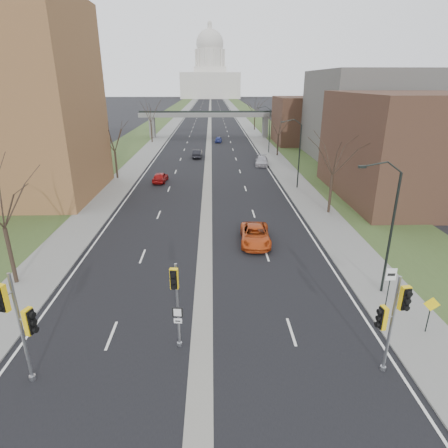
{
  "coord_description": "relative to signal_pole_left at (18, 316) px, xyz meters",
  "views": [
    {
      "loc": [
        0.66,
        -15.27,
        13.13
      ],
      "look_at": [
        1.45,
        9.18,
        3.79
      ],
      "focal_mm": 30.0,
      "sensor_mm": 36.0,
      "label": 1
    }
  ],
  "objects": [
    {
      "name": "tree_left_b",
      "position": [
        -5.23,
        39.39,
        2.54
      ],
      "size": [
        6.75,
        6.75,
        8.81
      ],
      "color": "#382B21",
      "rests_on": "sidewalk_left"
    },
    {
      "name": "speed_limit_sign",
      "position": [
        18.85,
        5.2,
        -1.62
      ],
      "size": [
        0.61,
        0.07,
        2.84
      ],
      "rotation": [
        0.0,
        0.0,
        -0.01
      ],
      "color": "black",
      "rests_on": "sidewalk_right"
    },
    {
      "name": "sidewalk_right",
      "position": [
        19.77,
        151.39,
        -3.63
      ],
      "size": [
        4.0,
        600.0,
        0.12
      ],
      "primitive_type": "cube",
      "color": "gray",
      "rests_on": "ground"
    },
    {
      "name": "car_right_mid",
      "position": [
        16.75,
        47.99,
        -2.96
      ],
      "size": [
        2.68,
        5.25,
        1.46
      ],
      "primitive_type": "imported",
      "rotation": [
        0.0,
        0.0,
        -0.13
      ],
      "color": "#A5A3AB",
      "rests_on": "ground"
    },
    {
      "name": "streetlight_near",
      "position": [
        18.76,
        7.39,
        3.27
      ],
      "size": [
        2.61,
        0.2,
        8.7
      ],
      "color": "black",
      "rests_on": "sidewalk_right"
    },
    {
      "name": "road_surface",
      "position": [
        7.77,
        151.39,
        -3.68
      ],
      "size": [
        20.0,
        600.0,
        0.01
      ],
      "primitive_type": "cube",
      "color": "black",
      "rests_on": "ground"
    },
    {
      "name": "car_left_near",
      "position": [
        1.24,
        37.15,
        -2.98
      ],
      "size": [
        2.02,
        4.29,
        1.42
      ],
      "primitive_type": "imported",
      "rotation": [
        0.0,
        0.0,
        3.06
      ],
      "color": "#A01212",
      "rests_on": "ground"
    },
    {
      "name": "ground",
      "position": [
        7.77,
        1.39,
        -3.69
      ],
      "size": [
        700.0,
        700.0,
        0.0
      ],
      "primitive_type": "plane",
      "color": "black",
      "rests_on": "ground"
    },
    {
      "name": "signal_pole_right",
      "position": [
        16.48,
        0.13,
        -0.32
      ],
      "size": [
        1.03,
        0.88,
        5.14
      ],
      "rotation": [
        0.0,
        0.0,
        0.15
      ],
      "color": "gray",
      "rests_on": "ground"
    },
    {
      "name": "signal_pole_left",
      "position": [
        0.0,
        0.0,
        0.0
      ],
      "size": [
        1.25,
        0.94,
        5.63
      ],
      "rotation": [
        0.0,
        0.0,
        -0.33
      ],
      "color": "gray",
      "rests_on": "ground"
    },
    {
      "name": "car_right_near",
      "position": [
        12.1,
        15.8,
        -2.94
      ],
      "size": [
        2.77,
        5.5,
        1.49
      ],
      "primitive_type": "imported",
      "rotation": [
        0.0,
        0.0,
        -0.06
      ],
      "color": "#BE4314",
      "rests_on": "ground"
    },
    {
      "name": "capitol",
      "position": [
        7.77,
        321.39,
        14.91
      ],
      "size": [
        48.0,
        42.0,
        55.75
      ],
      "color": "silver",
      "rests_on": "ground"
    },
    {
      "name": "tree_left_c",
      "position": [
        -5.23,
        73.39,
        3.36
      ],
      "size": [
        7.65,
        7.65,
        9.99
      ],
      "color": "#382B21",
      "rests_on": "sidewalk_left"
    },
    {
      "name": "grass_verge_left",
      "position": [
        -10.23,
        151.39,
        -3.64
      ],
      "size": [
        8.0,
        600.0,
        0.1
      ],
      "primitive_type": "cube",
      "color": "#344520",
      "rests_on": "ground"
    },
    {
      "name": "median_strip",
      "position": [
        7.77,
        151.39,
        -3.69
      ],
      "size": [
        1.2,
        600.0,
        0.02
      ],
      "primitive_type": "cube",
      "color": "gray",
      "rests_on": "ground"
    },
    {
      "name": "tree_right_c",
      "position": [
        20.77,
        96.39,
        3.36
      ],
      "size": [
        7.65,
        7.65,
        9.99
      ],
      "color": "#382B21",
      "rests_on": "sidewalk_right"
    },
    {
      "name": "warning_sign",
      "position": [
        20.2,
        3.05,
        -2.13
      ],
      "size": [
        0.86,
        0.2,
        2.22
      ],
      "rotation": [
        0.0,
        0.0,
        -0.2
      ],
      "color": "black",
      "rests_on": "sidewalk_right"
    },
    {
      "name": "car_right_far",
      "position": [
        9.96,
        73.42,
        -3.06
      ],
      "size": [
        1.87,
        3.83,
        1.26
      ],
      "primitive_type": "imported",
      "rotation": [
        0.0,
        0.0,
        -0.11
      ],
      "color": "navy",
      "rests_on": "ground"
    },
    {
      "name": "commercial_block_near",
      "position": [
        31.77,
        29.39,
        2.31
      ],
      "size": [
        16.0,
        20.0,
        12.0
      ],
      "primitive_type": "cube",
      "color": "#503525",
      "rests_on": "ground"
    },
    {
      "name": "signal_pole_median",
      "position": [
        6.58,
        2.19,
        -0.31
      ],
      "size": [
        0.56,
        0.8,
        4.85
      ],
      "rotation": [
        0.0,
        0.0,
        -0.1
      ],
      "color": "gray",
      "rests_on": "ground"
    },
    {
      "name": "streetlight_far",
      "position": [
        18.76,
        59.39,
        3.27
      ],
      "size": [
        2.61,
        0.2,
        8.7
      ],
      "color": "black",
      "rests_on": "sidewalk_right"
    },
    {
      "name": "commercial_block_far",
      "position": [
        29.77,
        71.39,
        1.31
      ],
      "size": [
        14.0,
        14.0,
        10.0
      ],
      "primitive_type": "cube",
      "color": "#503525",
      "rests_on": "ground"
    },
    {
      "name": "car_left_far",
      "position": [
        5.77,
        54.99,
        -2.95
      ],
      "size": [
        1.76,
        4.52,
        1.47
      ],
      "primitive_type": "imported",
      "rotation": [
        0.0,
        0.0,
        3.09
      ],
      "color": "black",
      "rests_on": "ground"
    },
    {
      "name": "streetlight_mid",
      "position": [
        18.76,
        33.39,
        3.27
      ],
      "size": [
        2.61,
        0.2,
        8.7
      ],
      "color": "black",
      "rests_on": "sidewalk_right"
    },
    {
      "name": "sidewalk_left",
      "position": [
        -4.23,
        151.39,
        -3.63
      ],
      "size": [
        4.0,
        600.0,
        0.12
      ],
      "primitive_type": "cube",
      "color": "gray",
      "rests_on": "ground"
    },
    {
      "name": "pedestrian_bridge",
      "position": [
        7.77,
        81.39,
        1.16
      ],
      "size": [
        34.0,
        3.0,
        6.45
      ],
      "color": "slate",
      "rests_on": "ground"
    },
    {
      "name": "grass_verge_right",
      "position": [
        25.77,
        151.39,
        -3.64
      ],
      "size": [
        8.0,
        600.0,
        0.1
      ],
      "primitive_type": "cube",
      "color": "#344520",
      "rests_on": "ground"
    },
    {
      "name": "commercial_block_mid",
      "position": [
        35.77,
        53.39,
        3.81
      ],
      "size": [
        18.0,
        22.0,
        15.0
      ],
      "primitive_type": "cube",
      "color": "#5D5A55",
      "rests_on": "ground"
    },
    {
      "name": "tree_right_b",
      "position": [
        20.77,
        56.39,
        2.13
      ],
      "size": [
        6.3,
        6.3,
        8.22
      ],
      "color": "#382B21",
      "rests_on": "sidewalk_right"
    },
    {
      "name": "tree_right_a",
      "position": [
        20.77,
        23.39,
        2.95
      ],
      "size": [
        7.2,
        7.2,
        9.4
      ],
      "color": "#382B21",
      "rests_on": "sidewalk_right"
    }
  ]
}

